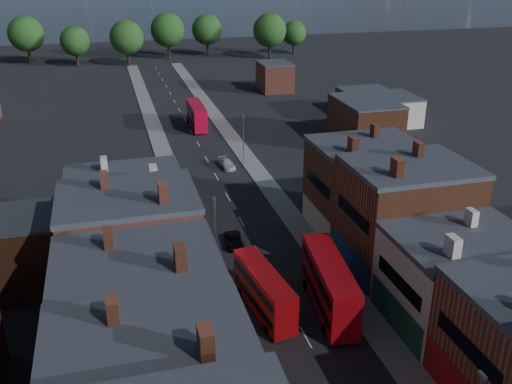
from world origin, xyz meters
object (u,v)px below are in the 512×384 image
ped_1 (236,375)px  bus_2 (197,115)px  car_2 (234,240)px  bus_0 (264,290)px  ped_3 (343,281)px  car_3 (227,164)px  bus_1 (329,284)px

ped_1 → bus_2: bearing=-110.7°
car_2 → ped_1: 23.02m
bus_0 → ped_3: bus_0 is taller
ped_1 → ped_3: bearing=-155.4°
car_3 → car_2: bearing=-106.7°
bus_0 → car_2: 13.64m
bus_0 → car_3: (4.87, 38.60, -1.69)m
bus_0 → bus_1: bearing=-18.8°
bus_2 → ped_1: size_ratio=5.99×
bus_2 → ped_3: size_ratio=6.92×
car_2 → bus_2: bearing=91.1°
bus_2 → car_2: 48.12m
bus_0 → car_3: bearing=75.2°
car_3 → ped_1: (-9.64, -47.56, 0.37)m
car_3 → ped_1: size_ratio=2.48×
bus_2 → ped_3: bus_2 is taller
car_3 → ped_1: bearing=-107.6°
ped_1 → car_2: bearing=-116.0°
bus_2 → ped_3: 59.99m
bus_1 → ped_3: bearing=53.0°
car_3 → bus_0: bearing=-103.4°
bus_1 → car_3: size_ratio=2.69×
car_2 → ped_1: size_ratio=2.42×
car_2 → ped_3: bearing=-48.5°
ped_3 → bus_0: bearing=80.5°
bus_1 → ped_1: (-10.80, -7.77, -1.72)m
bus_0 → bus_1: 6.16m
car_3 → ped_3: (3.90, -36.93, 0.25)m
ped_1 → bus_0: bearing=-131.6°
car_2 → car_3: 25.51m
bus_1 → car_3: (-1.16, 39.79, -2.09)m
bus_1 → car_3: bus_1 is taller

